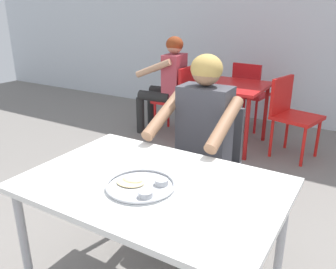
{
  "coord_description": "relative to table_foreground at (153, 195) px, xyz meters",
  "views": [
    {
      "loc": [
        0.75,
        -1.18,
        1.51
      ],
      "look_at": [
        -0.14,
        0.3,
        0.87
      ],
      "focal_mm": 37.14,
      "sensor_mm": 36.0,
      "label": 1
    }
  ],
  "objects": [
    {
      "name": "table_foreground",
      "position": [
        0.0,
        0.0,
        0.0
      ],
      "size": [
        1.23,
        0.83,
        0.72
      ],
      "color": "white",
      "rests_on": "ground"
    },
    {
      "name": "thali_tray",
      "position": [
        -0.02,
        -0.07,
        0.08
      ],
      "size": [
        0.33,
        0.33,
        0.03
      ],
      "color": "#B7BABF",
      "rests_on": "table_foreground"
    },
    {
      "name": "chair_foreground",
      "position": [
        -0.1,
        0.91,
        -0.17
      ],
      "size": [
        0.4,
        0.45,
        0.85
      ],
      "color": "#3F3F44",
      "rests_on": "ground"
    },
    {
      "name": "diner_foreground",
      "position": [
        -0.1,
        0.69,
        0.08
      ],
      "size": [
        0.5,
        0.56,
        1.24
      ],
      "color": "#252525",
      "rests_on": "ground"
    },
    {
      "name": "table_background_red",
      "position": [
        -0.56,
        2.38,
        -0.04
      ],
      "size": [
        0.81,
        0.78,
        0.71
      ],
      "color": "red",
      "rests_on": "ground"
    },
    {
      "name": "chair_red_left",
      "position": [
        -1.2,
        2.39,
        -0.17
      ],
      "size": [
        0.42,
        0.41,
        0.85
      ],
      "color": "red",
      "rests_on": "ground"
    },
    {
      "name": "chair_red_right",
      "position": [
        0.12,
        2.42,
        -0.17
      ],
      "size": [
        0.52,
        0.51,
        0.83
      ],
      "color": "red",
      "rests_on": "ground"
    },
    {
      "name": "chair_red_far",
      "position": [
        -0.53,
        2.99,
        -0.15
      ],
      "size": [
        0.42,
        0.43,
        0.87
      ],
      "color": "red",
      "rests_on": "ground"
    },
    {
      "name": "patron_background",
      "position": [
        -1.35,
        2.37,
        0.06
      ],
      "size": [
        0.58,
        0.54,
        1.19
      ],
      "color": "black",
      "rests_on": "ground"
    }
  ]
}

